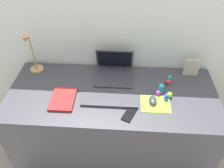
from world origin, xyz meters
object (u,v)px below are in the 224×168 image
toy_figurine_red (168,82)px  toy_figurine_blue (166,97)px  desk_lamp (32,55)px  picture_frame (192,68)px  cell_phone (129,114)px  toy_figurine_teal (170,78)px  toy_figurine_purple (158,93)px  toy_figurine_cyan (161,87)px  notebook_pad (63,99)px  keyboard (110,100)px  mouse (153,100)px  toy_figurine_lime (170,95)px  laptop (113,70)px

toy_figurine_red → toy_figurine_blue: size_ratio=0.78×
desk_lamp → picture_frame: bearing=2.1°
cell_phone → desk_lamp: size_ratio=0.36×
cell_phone → desk_lamp: desk_lamp is taller
desk_lamp → toy_figurine_teal: desk_lamp is taller
desk_lamp → toy_figurine_purple: (1.00, -0.21, -0.15)m
toy_figurine_red → toy_figurine_cyan: toy_figurine_cyan is taller
notebook_pad → toy_figurine_cyan: (0.72, 0.15, 0.03)m
keyboard → mouse: mouse is taller
picture_frame → toy_figurine_cyan: 0.34m
toy_figurine_red → toy_figurine_blue: (-0.04, -0.18, 0.01)m
picture_frame → toy_figurine_lime: (-0.20, -0.28, -0.05)m
toy_figurine_red → toy_figurine_lime: 0.15m
notebook_pad → toy_figurine_purple: toy_figurine_purple is taller
toy_figurine_blue → toy_figurine_teal: toy_figurine_blue is taller
notebook_pad → desk_lamp: bearing=133.3°
toy_figurine_teal → desk_lamp: bearing=178.3°
notebook_pad → toy_figurine_cyan: size_ratio=3.56×
keyboard → picture_frame: (0.64, 0.35, 0.06)m
keyboard → cell_phone: (0.14, -0.12, -0.01)m
laptop → toy_figurine_teal: size_ratio=7.05×
cell_phone → toy_figurine_cyan: bearing=71.0°
desk_lamp → toy_figurine_blue: (1.05, -0.27, -0.14)m
picture_frame → mouse: bearing=-133.7°
toy_figurine_purple → picture_frame: bearing=42.4°
keyboard → toy_figurine_teal: bearing=30.7°
laptop → toy_figurine_teal: (0.45, -0.03, -0.03)m
notebook_pad → toy_figurine_teal: (0.80, 0.28, 0.01)m
toy_figurine_red → toy_figurine_blue: toy_figurine_blue is taller
picture_frame → toy_figurine_teal: (-0.18, -0.08, -0.05)m
laptop → toy_figurine_blue: size_ratio=5.30×
toy_figurine_red → toy_figurine_cyan: 0.11m
toy_figurine_cyan → mouse: bearing=-118.0°
keyboard → toy_figurine_lime: bearing=9.7°
desk_lamp → notebook_pad: size_ratio=1.50×
toy_figurine_cyan → toy_figurine_lime: bearing=-48.7°
toy_figurine_purple → toy_figurine_lime: toy_figurine_lime is taller
laptop → toy_figurine_red: (0.44, -0.08, -0.03)m
toy_figurine_purple → laptop: bearing=148.3°
notebook_pad → cell_phone: bearing=-13.7°
mouse → picture_frame: 0.48m
desk_lamp → picture_frame: (1.28, 0.05, -0.10)m
toy_figurine_purple → toy_figurine_cyan: (0.03, 0.05, 0.01)m
desk_lamp → mouse: bearing=-17.2°
keyboard → toy_figurine_red: 0.50m
desk_lamp → toy_figurine_red: size_ratio=8.11×
laptop → keyboard: bearing=-91.6°
toy_figurine_red → notebook_pad: bearing=-163.5°
toy_figurine_lime → toy_figurine_blue: 0.04m
toy_figurine_red → toy_figurine_teal: bearing=71.3°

